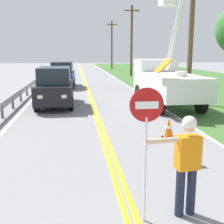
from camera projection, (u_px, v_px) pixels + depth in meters
centerline_yellow_left at (88, 94)px, 20.53m from camera, size 0.11×110.00×0.01m
centerline_yellow_right at (90, 94)px, 20.55m from camera, size 0.11×110.00×0.01m
edge_line_right at (139, 93)px, 20.98m from camera, size 0.12×110.00×0.01m
edge_line_left at (37, 94)px, 20.10m from camera, size 0.12×110.00×0.01m
flagger_worker at (187, 160)px, 5.04m from camera, size 1.08×0.29×1.83m
stop_sign_paddle at (146, 126)px, 4.71m from camera, size 0.56×0.04×2.33m
utility_bucket_truck at (165, 79)px, 16.00m from camera, size 2.67×6.84×6.03m
oncoming_suv_nearest at (55, 87)px, 15.66m from camera, size 1.93×4.62×2.10m
oncoming_suv_second at (63, 74)px, 24.18m from camera, size 2.04×4.66×2.10m
utility_pole_near at (191, 29)px, 15.89m from camera, size 1.80×0.28×7.90m
utility_pole_mid at (132, 40)px, 34.72m from camera, size 1.80×0.28×8.28m
utility_pole_far at (112, 44)px, 49.25m from camera, size 1.80×0.28×8.03m
traffic_cone_lead at (190, 152)px, 7.56m from camera, size 0.40×0.40×0.70m
traffic_cone_mid at (169, 128)px, 9.86m from camera, size 0.40×0.40×0.70m
guardrail_left_shoulder at (17, 95)px, 16.17m from camera, size 0.10×32.00×0.71m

